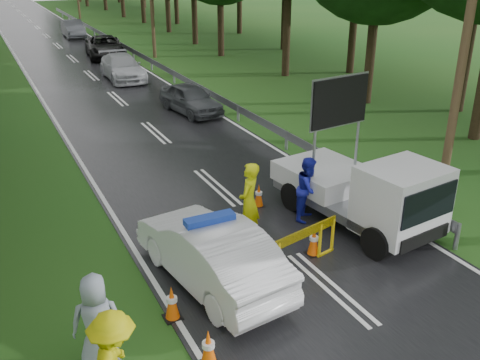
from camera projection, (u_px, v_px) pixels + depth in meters
ground at (330, 288)px, 11.56m from camera, size 160.00×160.00×0.00m
road at (72, 59)px, 36.25m from camera, size 7.00×140.00×0.02m
guardrail at (126, 47)px, 37.28m from camera, size 0.12×60.06×0.70m
utility_pole_near at (469, 23)px, 13.34m from camera, size 1.40×0.24×10.00m
police_sedan at (211, 252)px, 11.51m from camera, size 2.13×4.59×1.60m
work_truck at (366, 191)px, 13.77m from camera, size 2.62×4.92×3.75m
barrier at (300, 240)px, 12.03m from camera, size 2.27×0.59×0.96m
officer at (249, 202)px, 13.15m from camera, size 0.87×0.87×2.05m
civilian at (309, 189)px, 14.24m from camera, size 1.09×1.06×1.76m
bystander_right at (97, 323)px, 9.05m from camera, size 1.01×0.79×1.83m
queue_car_first at (191, 99)px, 23.87m from camera, size 2.04×3.99×1.30m
queue_car_second at (122, 67)px, 30.21m from camera, size 2.01×4.74×1.36m
queue_car_third at (105, 47)px, 36.43m from camera, size 2.98×5.42×1.44m
queue_car_fourth at (73, 29)px, 45.15m from camera, size 1.60×4.31×1.41m
cone_near_left at (208, 349)px, 9.24m from camera, size 0.36×0.36×0.77m
cone_center at (314, 241)px, 12.70m from camera, size 0.35×0.35×0.74m
cone_far at (259, 196)px, 15.14m from camera, size 0.32×0.32×0.68m
cone_left_mid at (172, 303)px, 10.47m from camera, size 0.35×0.35×0.74m
cone_right at (325, 189)px, 15.60m from camera, size 0.30×0.30×0.64m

